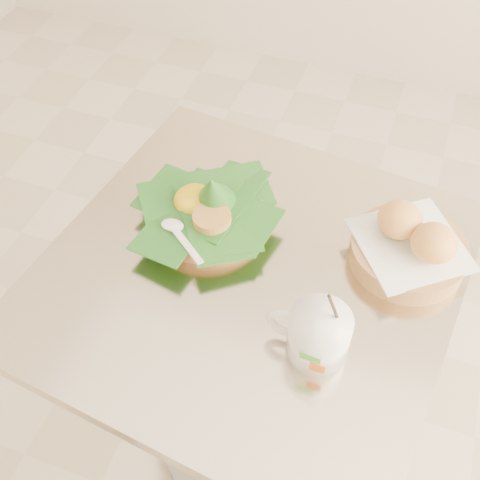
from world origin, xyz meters
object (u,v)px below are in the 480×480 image
(cafe_table, at_px, (249,336))
(rice_basket, at_px, (207,209))
(bread_basket, at_px, (410,246))
(coffee_mug, at_px, (317,333))

(cafe_table, distance_m, rice_basket, 0.29)
(bread_basket, xyz_separation_m, coffee_mug, (-0.11, -0.23, 0.01))
(rice_basket, bearing_deg, coffee_mug, -37.06)
(bread_basket, relative_size, coffee_mug, 1.44)
(coffee_mug, bearing_deg, bread_basket, 65.13)
(cafe_table, height_order, bread_basket, bread_basket)
(rice_basket, xyz_separation_m, bread_basket, (0.37, 0.03, 0.00))
(rice_basket, relative_size, bread_basket, 1.09)
(cafe_table, height_order, coffee_mug, coffee_mug)
(cafe_table, relative_size, rice_basket, 2.96)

